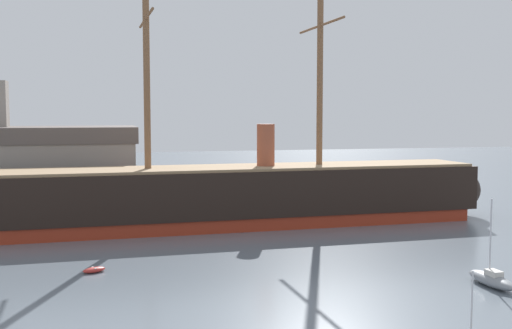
# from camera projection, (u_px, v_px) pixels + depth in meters

# --- Properties ---
(tall_ship) EXTENTS (72.34, 14.94, 34.80)m
(tall_ship) POSITION_uv_depth(u_px,v_px,m) (237.00, 195.00, 75.02)
(tall_ship) COLOR maroon
(tall_ship) RESTS_ON ground
(sailboat_mid_right) EXTENTS (1.77, 5.36, 6.91)m
(sailboat_mid_right) POSITION_uv_depth(u_px,v_px,m) (492.00, 279.00, 48.98)
(sailboat_mid_right) COLOR gray
(sailboat_mid_right) RESTS_ON ground
(dinghy_alongside_bow) EXTENTS (2.17, 1.60, 0.47)m
(dinghy_alongside_bow) POSITION_uv_depth(u_px,v_px,m) (94.00, 270.00, 53.20)
(dinghy_alongside_bow) COLOR #B22D28
(dinghy_alongside_bow) RESTS_ON ground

